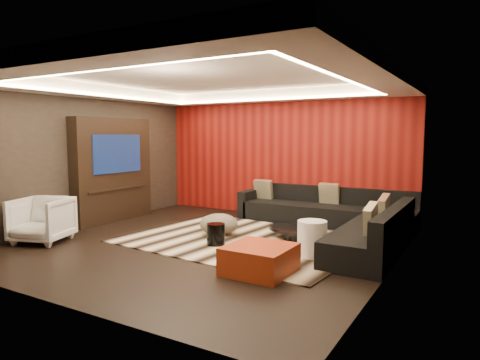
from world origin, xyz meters
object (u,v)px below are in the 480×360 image
Objects in this scene: white_side_table at (312,239)px; armchair at (42,220)px; coffee_table at (296,234)px; drum_stool at (216,234)px; sectional_sofa at (340,220)px; orange_ottoman at (260,259)px.

armchair is (-4.33, -1.49, 0.11)m from white_side_table.
armchair is (-3.73, -2.32, 0.27)m from coffee_table.
coffee_table is at bearing 126.20° from white_side_table.
drum_stool is at bearing -134.71° from coffee_table.
sectional_sofa is at bearing 17.73° from armchair.
white_side_table is at bearing -0.53° from armchair.
armchair is at bearing -142.72° from sectional_sofa.
sectional_sofa reaches higher than white_side_table.
orange_ottoman is 0.98× the size of armchair.
armchair is (-2.72, -1.30, 0.19)m from drum_stool.
orange_ottoman is (-0.33, -1.07, -0.09)m from white_side_table.
drum_stool is 1.55m from orange_ottoman.
drum_stool is at bearing 145.58° from orange_ottoman.
white_side_table is (0.60, -0.83, 0.16)m from coffee_table.
armchair reaches higher than coffee_table.
white_side_table is 1.13m from orange_ottoman.
armchair reaches higher than drum_stool.
drum_stool is 2.45m from sectional_sofa.
orange_ottoman is 4.03m from armchair.
armchair is at bearing -160.98° from white_side_table.
white_side_table is 0.15× the size of sectional_sofa.
orange_ottoman reaches higher than coffee_table.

